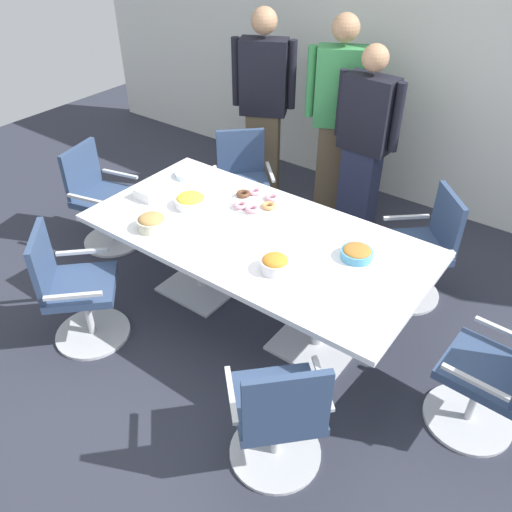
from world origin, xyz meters
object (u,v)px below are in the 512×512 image
conference_table (256,247)px  napkin_pile (149,193)px  person_standing_1 (338,115)px  plate_stack (188,174)px  office_chair_5 (420,253)px  snack_bowl_chips_orange (275,263)px  office_chair_1 (102,202)px  donut_platter (255,201)px  office_chair_0 (243,188)px  snack_bowl_chips_yellow (190,201)px  snack_bowl_cookies (152,222)px  office_chair_3 (279,417)px  snack_bowl_pretzels (357,253)px  person_standing_0 (264,104)px  person_standing_2 (364,141)px  office_chair_2 (75,293)px  office_chair_4 (493,381)px

conference_table → napkin_pile: bearing=-174.4°
person_standing_1 → plate_stack: bearing=38.9°
plate_stack → napkin_pile: bearing=-90.7°
office_chair_5 → snack_bowl_chips_orange: (-0.52, -1.21, 0.40)m
office_chair_1 → donut_platter: (1.46, 0.33, 0.36)m
office_chair_0 → snack_bowl_chips_yellow: size_ratio=3.88×
office_chair_1 → snack_bowl_cookies: 1.22m
office_chair_0 → office_chair_3: (1.71, -1.90, 0.00)m
person_standing_1 → snack_bowl_pretzels: person_standing_1 is taller
snack_bowl_pretzels → napkin_pile: bearing=-171.5°
conference_table → office_chair_0: (-0.85, 0.95, -0.22)m
office_chair_1 → office_chair_3: (2.56, -0.94, 0.00)m
person_standing_1 → snack_bowl_pretzels: bearing=95.0°
snack_bowl_cookies → plate_stack: size_ratio=0.95×
office_chair_5 → plate_stack: 1.95m
person_standing_0 → napkin_pile: 1.69m
office_chair_0 → snack_bowl_chips_yellow: office_chair_0 is taller
office_chair_1 → conference_table: bearing=76.5°
office_chair_5 → office_chair_1: bearing=68.4°
person_standing_2 → donut_platter: bearing=80.8°
person_standing_2 → napkin_pile: person_standing_2 is taller
snack_bowl_chips_orange → plate_stack: size_ratio=0.85×
conference_table → person_standing_0: (-1.08, 1.58, 0.34)m
conference_table → office_chair_0: office_chair_0 is taller
office_chair_1 → snack_bowl_chips_yellow: (1.10, 0.00, 0.39)m
office_chair_1 → donut_platter: 1.54m
office_chair_1 → office_chair_3: bearing=56.0°
snack_bowl_cookies → donut_platter: (0.37, 0.71, -0.04)m
office_chair_0 → office_chair_1: bearing=3.7°
person_standing_0 → plate_stack: person_standing_0 is taller
person_standing_2 → napkin_pile: size_ratio=9.78×
office_chair_0 → office_chair_2: 1.89m
office_chair_1 → snack_bowl_pretzels: bearing=80.1°
office_chair_1 → office_chair_2: bearing=27.8°
office_chair_3 → snack_bowl_chips_orange: office_chair_3 is taller
office_chair_3 → snack_bowl_chips_orange: size_ratio=4.91×
person_standing_0 → office_chair_4: bearing=123.9°
office_chair_3 → person_standing_2: size_ratio=0.54×
snack_bowl_pretzels → plate_stack: snack_bowl_pretzels is taller
office_chair_2 → person_standing_2: person_standing_2 is taller
person_standing_2 → snack_bowl_chips_yellow: size_ratio=7.24×
office_chair_0 → office_chair_1: (-0.85, -0.96, 0.00)m
snack_bowl_chips_yellow → office_chair_5: bearing=32.5°
snack_bowl_pretzels → snack_bowl_chips_orange: 0.55m
conference_table → plate_stack: bearing=160.1°
napkin_pile → office_chair_1: bearing=173.4°
person_standing_1 → person_standing_0: bearing=-15.6°
snack_bowl_cookies → conference_table: bearing=32.3°
plate_stack → snack_bowl_chips_yellow: bearing=-45.7°
conference_table → person_standing_2: (0.02, 1.56, 0.26)m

